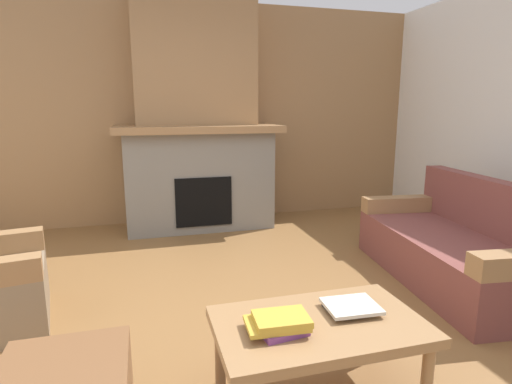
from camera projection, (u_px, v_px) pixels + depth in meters
ground at (258, 335)px, 2.64m from camera, size 9.00×9.00×0.00m
wall_back_wood_panel at (193, 114)px, 5.20m from camera, size 6.00×0.12×2.70m
fireplace at (197, 131)px, 4.88m from camera, size 1.90×0.82×2.70m
couch at (458, 248)px, 3.42m from camera, size 1.05×1.89×0.85m
coffee_table at (319, 332)px, 1.98m from camera, size 1.00×0.60×0.43m
book_stack_near_edge at (280, 323)px, 1.87m from camera, size 0.29×0.21×0.08m
book_stack_center at (349, 307)px, 2.06m from camera, size 0.27×0.23×0.04m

